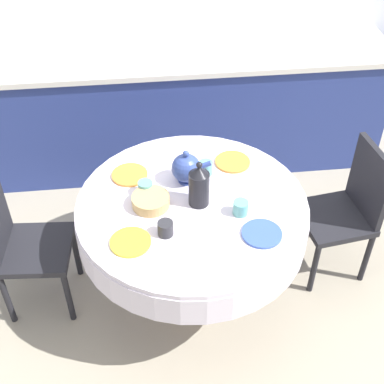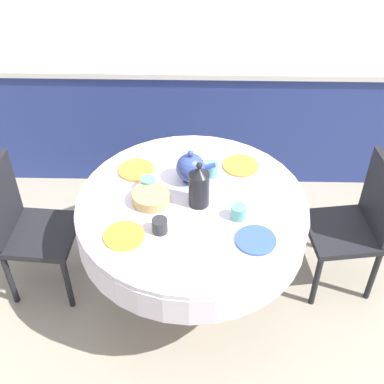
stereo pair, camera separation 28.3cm
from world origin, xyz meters
TOP-DOWN VIEW (x-y plane):
  - ground_plane at (0.00, 0.00)m, footprint 12.00×12.00m
  - kitchen_counter at (0.00, 1.39)m, footprint 3.24×0.64m
  - dining_table at (0.00, 0.00)m, footprint 1.27×1.27m
  - chair_left at (0.97, 0.14)m, footprint 0.45×0.45m
  - chair_right at (-0.98, 0.07)m, footprint 0.43×0.43m
  - plate_near_left at (-0.34, -0.26)m, footprint 0.21×0.21m
  - cup_near_left at (-0.16, -0.22)m, footprint 0.08×0.08m
  - plate_near_right at (0.33, -0.27)m, footprint 0.21×0.21m
  - cup_near_right at (0.24, -0.11)m, footprint 0.08×0.08m
  - plate_far_left at (-0.33, 0.27)m, footprint 0.21×0.21m
  - cup_far_left at (-0.24, 0.11)m, footprint 0.08×0.08m
  - plate_far_right at (0.28, 0.32)m, footprint 0.21×0.21m
  - cup_far_right at (0.11, 0.24)m, footprint 0.08×0.08m
  - coffee_carafe at (0.04, -0.00)m, footprint 0.11×0.11m
  - teapot at (-0.01, 0.19)m, footprint 0.23×0.16m
  - bread_basket at (-0.22, 0.01)m, footprint 0.20×0.20m

SIDE VIEW (x-z plane):
  - ground_plane at x=0.00m, z-range 0.00..0.00m
  - kitchen_counter at x=0.00m, z-range 0.00..0.94m
  - chair_left at x=0.97m, z-range 0.05..0.95m
  - chair_right at x=-0.98m, z-range 0.05..0.95m
  - dining_table at x=0.00m, z-range 0.25..1.01m
  - plate_near_left at x=-0.34m, z-range 0.75..0.77m
  - plate_near_right at x=0.33m, z-range 0.75..0.77m
  - plate_far_left at x=-0.33m, z-range 0.75..0.77m
  - plate_far_right at x=0.28m, z-range 0.75..0.77m
  - bread_basket at x=-0.22m, z-range 0.75..0.82m
  - cup_near_left at x=-0.16m, z-range 0.75..0.83m
  - cup_near_right at x=0.24m, z-range 0.75..0.83m
  - cup_far_left at x=-0.24m, z-range 0.75..0.83m
  - cup_far_right at x=0.11m, z-range 0.75..0.83m
  - teapot at x=-0.01m, z-range 0.74..0.95m
  - coffee_carafe at x=0.04m, z-range 0.74..1.01m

